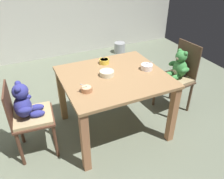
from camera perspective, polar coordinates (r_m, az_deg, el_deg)
ground_plane at (r=2.98m, az=0.41°, el=-9.69°), size 5.20×5.20×0.04m
dining_table at (r=2.59m, az=0.46°, el=0.98°), size 1.14×1.02×0.76m
teddy_chair_near_right at (r=3.13m, az=16.16°, el=4.34°), size 0.42×0.45×0.94m
teddy_chair_near_left at (r=2.47m, az=-20.53°, el=-4.73°), size 0.45×0.45×0.88m
porridge_bowl_terracotta_near_left at (r=2.25m, az=-6.36°, el=0.15°), size 0.12×0.11×0.11m
porridge_bowl_white_near_right at (r=2.67m, az=8.66°, el=5.62°), size 0.13×0.14×0.13m
porridge_bowl_yellow_far_center at (r=2.79m, az=-1.94°, el=7.06°), size 0.12×0.12×0.11m
porridge_bowl_cream_center at (r=2.52m, az=-1.28°, el=4.11°), size 0.16×0.16×0.06m
metal_pail at (r=5.01m, az=1.92°, el=10.39°), size 0.23×0.23×0.22m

